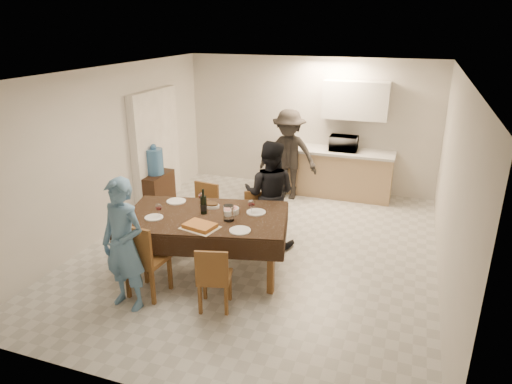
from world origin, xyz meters
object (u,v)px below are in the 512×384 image
(console, at_px, (157,191))
(wine_bottle, at_px, (203,201))
(savoury_tart, at_px, (200,226))
(person_near, at_px, (124,245))
(microwave, at_px, (344,143))
(person_far, at_px, (270,194))
(water_jug, at_px, (155,161))
(water_pitcher, at_px, (229,213))
(dining_table, at_px, (206,218))
(person_kitchen, at_px, (288,155))

(console, distance_m, wine_bottle, 2.49)
(savoury_tart, bearing_deg, person_near, -134.13)
(microwave, bearing_deg, wine_bottle, 69.41)
(person_far, bearing_deg, water_jug, -19.44)
(savoury_tart, bearing_deg, water_pitcher, 52.85)
(dining_table, relative_size, wine_bottle, 6.78)
(water_jug, height_order, wine_bottle, wine_bottle)
(person_kitchen, bearing_deg, water_pitcher, -88.89)
(dining_table, bearing_deg, person_near, -130.72)
(wine_bottle, bearing_deg, water_pitcher, -14.04)
(dining_table, height_order, water_jug, water_jug)
(person_near, xyz_separation_m, person_kitchen, (0.84, 4.09, 0.05))
(savoury_tart, relative_size, person_kitchen, 0.26)
(person_far, bearing_deg, wine_bottle, 55.23)
(water_jug, height_order, person_near, person_near)
(console, height_order, person_far, person_far)
(savoury_tart, height_order, person_near, person_near)
(console, relative_size, savoury_tart, 1.65)
(dining_table, height_order, microwave, microwave)
(console, height_order, person_near, person_near)
(microwave, distance_m, person_kitchen, 1.07)
(console, xyz_separation_m, wine_bottle, (1.74, -1.65, 0.66))
(water_jug, bearing_deg, console, 0.00)
(wine_bottle, bearing_deg, microwave, 69.41)
(dining_table, height_order, console, dining_table)
(water_pitcher, height_order, person_near, person_near)
(microwave, height_order, person_far, person_far)
(dining_table, bearing_deg, console, 123.32)
(console, relative_size, person_near, 0.45)
(person_far, bearing_deg, savoury_tart, 68.72)
(water_jug, relative_size, wine_bottle, 1.34)
(water_jug, bearing_deg, wine_bottle, -43.56)
(wine_bottle, xyz_separation_m, person_far, (0.60, 1.00, -0.18))
(person_far, bearing_deg, microwave, -109.65)
(water_pitcher, relative_size, savoury_tart, 0.47)
(person_kitchen, bearing_deg, microwave, 25.27)
(console, distance_m, person_kitchen, 2.53)
(dining_table, bearing_deg, savoury_tart, -88.33)
(water_pitcher, bearing_deg, savoury_tart, -127.15)
(person_near, bearing_deg, water_pitcher, 55.96)
(water_pitcher, bearing_deg, person_near, -131.99)
(console, relative_size, person_kitchen, 0.42)
(water_jug, xyz_separation_m, microwave, (3.03, 1.79, 0.15))
(wine_bottle, bearing_deg, dining_table, -45.00)
(water_pitcher, bearing_deg, water_jug, 140.65)
(dining_table, bearing_deg, person_kitchen, 71.48)
(console, relative_size, microwave, 1.42)
(water_pitcher, relative_size, person_far, 0.13)
(console, bearing_deg, wine_bottle, -43.56)
(water_pitcher, xyz_separation_m, microwave, (0.89, 3.54, 0.12))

